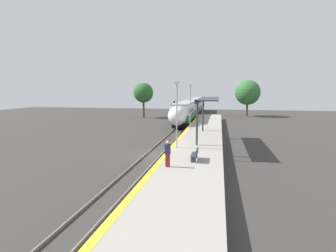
{
  "coord_description": "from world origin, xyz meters",
  "views": [
    {
      "loc": [
        5.95,
        -23.44,
        6.04
      ],
      "look_at": [
        0.58,
        3.77,
        2.23
      ],
      "focal_mm": 28.0,
      "sensor_mm": 36.0,
      "label": 1
    }
  ],
  "objects_px": {
    "person_waiting": "(168,153)",
    "lamppost_near": "(177,111)",
    "lamppost_mid": "(190,104)",
    "train": "(192,107)",
    "railway_signal": "(174,109)",
    "platform_bench": "(195,154)"
  },
  "relations": [
    {
      "from": "railway_signal",
      "to": "train",
      "type": "bearing_deg",
      "value": 75.31
    },
    {
      "from": "platform_bench",
      "to": "train",
      "type": "bearing_deg",
      "value": 96.25
    },
    {
      "from": "person_waiting",
      "to": "lamppost_near",
      "type": "bearing_deg",
      "value": 93.46
    },
    {
      "from": "lamppost_mid",
      "to": "platform_bench",
      "type": "bearing_deg",
      "value": -82.1
    },
    {
      "from": "person_waiting",
      "to": "lamppost_mid",
      "type": "distance_m",
      "value": 16.71
    },
    {
      "from": "platform_bench",
      "to": "lamppost_mid",
      "type": "height_order",
      "value": "lamppost_mid"
    },
    {
      "from": "lamppost_near",
      "to": "lamppost_mid",
      "type": "distance_m",
      "value": 10.65
    },
    {
      "from": "train",
      "to": "railway_signal",
      "type": "xyz_separation_m",
      "value": [
        -2.45,
        -9.35,
        0.23
      ]
    },
    {
      "from": "train",
      "to": "person_waiting",
      "type": "xyz_separation_m",
      "value": [
        2.66,
        -41.4,
        -0.36
      ]
    },
    {
      "from": "railway_signal",
      "to": "lamppost_near",
      "type": "distance_m",
      "value": 26.65
    },
    {
      "from": "train",
      "to": "lamppost_mid",
      "type": "xyz_separation_m",
      "value": [
        2.3,
        -24.86,
        2.01
      ]
    },
    {
      "from": "lamppost_near",
      "to": "railway_signal",
      "type": "bearing_deg",
      "value": 100.29
    },
    {
      "from": "person_waiting",
      "to": "lamppost_near",
      "type": "height_order",
      "value": "lamppost_near"
    },
    {
      "from": "railway_signal",
      "to": "lamppost_mid",
      "type": "height_order",
      "value": "lamppost_mid"
    },
    {
      "from": "person_waiting",
      "to": "lamppost_mid",
      "type": "bearing_deg",
      "value": 91.23
    },
    {
      "from": "train",
      "to": "lamppost_mid",
      "type": "bearing_deg",
      "value": -84.71
    },
    {
      "from": "platform_bench",
      "to": "person_waiting",
      "type": "relative_size",
      "value": 0.93
    },
    {
      "from": "platform_bench",
      "to": "person_waiting",
      "type": "xyz_separation_m",
      "value": [
        -1.67,
        -1.97,
        0.45
      ]
    },
    {
      "from": "person_waiting",
      "to": "railway_signal",
      "type": "bearing_deg",
      "value": 99.06
    },
    {
      "from": "person_waiting",
      "to": "lamppost_near",
      "type": "xyz_separation_m",
      "value": [
        -0.36,
        5.89,
        2.37
      ]
    },
    {
      "from": "platform_bench",
      "to": "person_waiting",
      "type": "distance_m",
      "value": 2.62
    },
    {
      "from": "lamppost_mid",
      "to": "railway_signal",
      "type": "bearing_deg",
      "value": 107.03
    }
  ]
}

